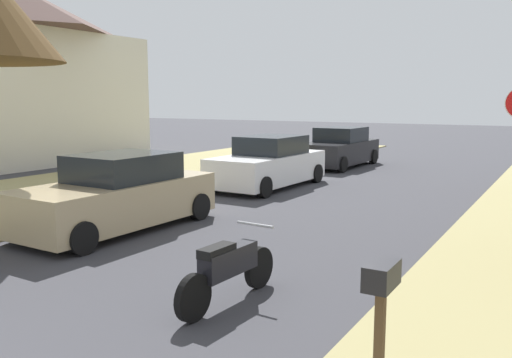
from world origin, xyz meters
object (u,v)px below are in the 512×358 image
at_px(parked_sedan_white, 268,164).
at_px(curbside_mailbox, 381,292).
at_px(parked_motorcycle, 228,268).
at_px(parked_sedan_tan, 118,195).
at_px(parked_sedan_black, 339,148).

bearing_deg(parked_sedan_white, curbside_mailbox, -56.37).
bearing_deg(parked_motorcycle, parked_sedan_white, 115.94).
bearing_deg(parked_motorcycle, parked_sedan_tan, 151.35).
relative_size(parked_sedan_tan, parked_sedan_white, 1.00).
bearing_deg(parked_sedan_black, parked_motorcycle, -73.66).
xyz_separation_m(parked_sedan_tan, curbside_mailbox, (6.76, -3.72, 0.33)).
bearing_deg(parked_motorcycle, curbside_mailbox, -29.10).
relative_size(parked_sedan_black, curbside_mailbox, 3.50).
bearing_deg(curbside_mailbox, parked_sedan_black, 112.88).
bearing_deg(curbside_mailbox, parked_sedan_white, 123.63).
relative_size(parked_sedan_white, curbside_mailbox, 3.50).
xyz_separation_m(parked_sedan_white, parked_sedan_black, (-0.07, 6.00, 0.00)).
bearing_deg(parked_motorcycle, parked_sedan_black, 106.34).
xyz_separation_m(parked_sedan_tan, parked_sedan_black, (-0.05, 12.42, 0.00)).
bearing_deg(parked_sedan_tan, curbside_mailbox, -28.82).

